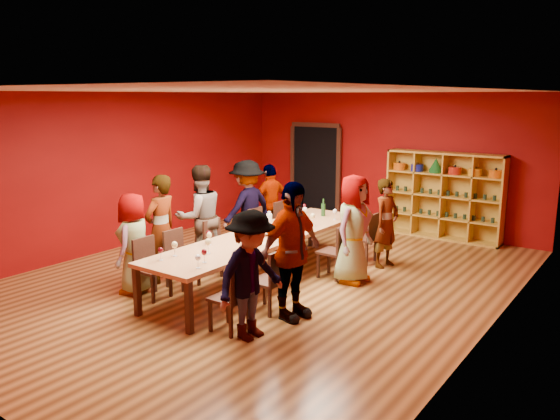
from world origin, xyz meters
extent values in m
cube|color=brown|center=(0.00, 0.00, -0.01)|extent=(7.10, 9.10, 0.02)
cube|color=#680505|center=(0.00, 4.51, 1.50)|extent=(7.10, 0.02, 3.00)
cube|color=#680505|center=(-3.51, 0.00, 1.50)|extent=(0.02, 9.10, 3.00)
cube|color=#680505|center=(3.51, 0.00, 1.50)|extent=(0.02, 9.10, 3.00)
cube|color=silver|center=(0.00, 0.00, 3.01)|extent=(7.10, 9.10, 0.02)
cube|color=#BB7C4E|center=(0.00, 0.00, 0.72)|extent=(1.10, 4.50, 0.06)
cube|color=black|center=(-0.49, -2.17, 0.34)|extent=(0.08, 0.08, 0.69)
cube|color=black|center=(-0.49, 2.17, 0.34)|extent=(0.08, 0.08, 0.69)
cube|color=black|center=(0.49, -2.17, 0.34)|extent=(0.08, 0.08, 0.69)
cube|color=black|center=(0.49, 2.17, 0.34)|extent=(0.08, 0.08, 0.69)
cube|color=black|center=(-1.80, 4.44, 1.10)|extent=(1.20, 0.14, 2.20)
cube|color=black|center=(-1.80, 4.37, 2.25)|extent=(1.32, 0.06, 0.10)
cube|color=black|center=(-2.45, 4.37, 1.10)|extent=(0.10, 0.06, 2.20)
cube|color=black|center=(-1.15, 4.37, 1.10)|extent=(0.10, 0.06, 2.20)
cube|color=#BA8D29|center=(0.22, 4.28, 0.90)|extent=(0.04, 0.40, 1.80)
cube|color=#BA8D29|center=(2.58, 4.28, 0.90)|extent=(0.04, 0.40, 1.80)
cube|color=#BA8D29|center=(1.40, 4.28, 1.78)|extent=(2.40, 0.40, 0.04)
cube|color=#BA8D29|center=(1.40, 4.28, 0.02)|extent=(2.40, 0.40, 0.04)
cube|color=#BA8D29|center=(1.40, 4.47, 0.90)|extent=(2.40, 0.02, 1.80)
cube|color=#BA8D29|center=(1.40, 4.28, 0.45)|extent=(2.36, 0.38, 0.03)
cube|color=#BA8D29|center=(1.40, 4.28, 0.90)|extent=(2.36, 0.38, 0.03)
cube|color=#BA8D29|center=(1.40, 4.28, 1.35)|extent=(2.36, 0.38, 0.03)
cube|color=#BA8D29|center=(0.80, 4.28, 0.90)|extent=(0.03, 0.38, 1.76)
cube|color=#BA8D29|center=(1.40, 4.28, 0.90)|extent=(0.03, 0.38, 1.76)
cube|color=#BA8D29|center=(2.00, 4.28, 0.90)|extent=(0.03, 0.38, 1.76)
cylinder|color=#D6600C|center=(0.40, 4.28, 1.44)|extent=(0.26, 0.26, 0.15)
sphere|color=black|center=(0.40, 4.28, 1.53)|extent=(0.05, 0.05, 0.05)
cylinder|color=navy|center=(0.80, 4.28, 1.44)|extent=(0.26, 0.26, 0.15)
sphere|color=black|center=(0.80, 4.28, 1.53)|extent=(0.05, 0.05, 0.05)
cylinder|color=#175E23|center=(1.20, 4.28, 1.41)|extent=(0.26, 0.26, 0.08)
cone|color=#175E23|center=(1.20, 4.28, 1.56)|extent=(0.24, 0.24, 0.22)
cylinder|color=#A02012|center=(1.60, 4.28, 1.44)|extent=(0.26, 0.26, 0.15)
sphere|color=black|center=(1.60, 4.28, 1.53)|extent=(0.05, 0.05, 0.05)
cylinder|color=gold|center=(2.00, 4.28, 1.44)|extent=(0.26, 0.26, 0.15)
sphere|color=black|center=(2.00, 4.28, 1.53)|extent=(0.05, 0.05, 0.05)
cylinder|color=#D6600C|center=(2.40, 4.28, 1.44)|extent=(0.26, 0.26, 0.15)
sphere|color=black|center=(2.40, 4.28, 1.53)|extent=(0.05, 0.05, 0.05)
cylinder|color=#1A2E1F|center=(0.38, 4.28, 0.52)|extent=(0.07, 0.07, 0.10)
cylinder|color=#1A2E1F|center=(0.56, 4.28, 0.52)|extent=(0.07, 0.07, 0.10)
cylinder|color=#1A2E1F|center=(0.75, 4.28, 0.52)|extent=(0.07, 0.07, 0.10)
cylinder|color=#1A2E1F|center=(0.93, 4.28, 0.52)|extent=(0.07, 0.07, 0.10)
cylinder|color=#1A2E1F|center=(1.12, 4.28, 0.52)|extent=(0.07, 0.07, 0.10)
cylinder|color=#1A2E1F|center=(1.30, 4.28, 0.52)|extent=(0.07, 0.07, 0.10)
cylinder|color=#1A2E1F|center=(1.49, 4.28, 0.52)|extent=(0.07, 0.07, 0.10)
cylinder|color=#1A2E1F|center=(1.67, 4.28, 0.52)|extent=(0.07, 0.07, 0.10)
cylinder|color=#1A2E1F|center=(1.86, 4.28, 0.52)|extent=(0.07, 0.07, 0.10)
cylinder|color=#1A2E1F|center=(2.04, 4.28, 0.52)|extent=(0.07, 0.07, 0.10)
cylinder|color=#1A2E1F|center=(2.23, 4.28, 0.52)|extent=(0.07, 0.07, 0.10)
cylinder|color=#1A2E1F|center=(2.42, 4.28, 0.52)|extent=(0.07, 0.07, 0.10)
cylinder|color=#1A2E1F|center=(0.38, 4.28, 0.97)|extent=(0.07, 0.07, 0.10)
cylinder|color=#1A2E1F|center=(0.56, 4.28, 0.97)|extent=(0.07, 0.07, 0.10)
cylinder|color=#1A2E1F|center=(0.75, 4.28, 0.97)|extent=(0.07, 0.07, 0.10)
cylinder|color=#1A2E1F|center=(0.93, 4.28, 0.97)|extent=(0.07, 0.07, 0.10)
cylinder|color=#1A2E1F|center=(1.12, 4.28, 0.97)|extent=(0.07, 0.07, 0.10)
cylinder|color=#1A2E1F|center=(1.30, 4.28, 0.97)|extent=(0.07, 0.07, 0.10)
cylinder|color=#1A2E1F|center=(1.49, 4.28, 0.97)|extent=(0.07, 0.07, 0.10)
cylinder|color=#1A2E1F|center=(1.67, 4.28, 0.97)|extent=(0.07, 0.07, 0.10)
cylinder|color=#1A2E1F|center=(1.86, 4.28, 0.97)|extent=(0.07, 0.07, 0.10)
cylinder|color=#1A2E1F|center=(2.04, 4.28, 0.97)|extent=(0.07, 0.07, 0.10)
cylinder|color=#1A2E1F|center=(2.23, 4.28, 0.97)|extent=(0.07, 0.07, 0.10)
cylinder|color=#1A2E1F|center=(2.42, 4.28, 0.97)|extent=(0.07, 0.07, 0.10)
cube|color=black|center=(-0.83, -1.58, 0.43)|extent=(0.42, 0.42, 0.04)
cube|color=black|center=(-1.02, -1.58, 0.67)|extent=(0.04, 0.40, 0.44)
cube|color=black|center=(-1.00, -1.75, 0.21)|extent=(0.04, 0.04, 0.41)
cube|color=black|center=(-0.66, -1.75, 0.21)|extent=(0.04, 0.04, 0.41)
cube|color=black|center=(-1.00, -1.41, 0.21)|extent=(0.04, 0.04, 0.41)
cube|color=black|center=(-0.66, -1.41, 0.21)|extent=(0.04, 0.04, 0.41)
imported|color=#525257|center=(-1.23, -1.58, 0.76)|extent=(0.67, 0.84, 1.52)
cube|color=black|center=(-0.83, -0.99, 0.43)|extent=(0.42, 0.42, 0.04)
cube|color=black|center=(-1.02, -0.99, 0.67)|extent=(0.04, 0.40, 0.44)
cube|color=black|center=(-1.00, -1.16, 0.21)|extent=(0.04, 0.04, 0.41)
cube|color=black|center=(-0.66, -1.16, 0.21)|extent=(0.04, 0.04, 0.41)
cube|color=black|center=(-1.00, -0.82, 0.21)|extent=(0.04, 0.04, 0.41)
cube|color=black|center=(-0.66, -0.82, 0.21)|extent=(0.04, 0.04, 0.41)
imported|color=beige|center=(-1.29, -0.99, 0.86)|extent=(0.51, 0.67, 1.73)
cube|color=black|center=(-0.83, -0.12, 0.43)|extent=(0.42, 0.42, 0.04)
cube|color=black|center=(-1.02, -0.12, 0.67)|extent=(0.04, 0.40, 0.44)
cube|color=black|center=(-1.00, -0.29, 0.21)|extent=(0.04, 0.04, 0.41)
cube|color=black|center=(-0.66, -0.29, 0.21)|extent=(0.04, 0.04, 0.41)
cube|color=black|center=(-1.00, 0.05, 0.21)|extent=(0.04, 0.04, 0.41)
cube|color=black|center=(-0.66, 0.05, 0.21)|extent=(0.04, 0.04, 0.41)
imported|color=pink|center=(-1.29, -0.12, 0.89)|extent=(0.77, 0.98, 1.79)
cube|color=black|center=(-0.83, 1.06, 0.43)|extent=(0.42, 0.42, 0.04)
cube|color=black|center=(-1.02, 1.06, 0.67)|extent=(0.04, 0.40, 0.44)
cube|color=black|center=(-1.00, 0.89, 0.21)|extent=(0.04, 0.04, 0.41)
cube|color=black|center=(-0.66, 0.89, 0.21)|extent=(0.04, 0.04, 0.41)
cube|color=black|center=(-1.00, 1.23, 0.21)|extent=(0.04, 0.04, 0.41)
cube|color=black|center=(-0.66, 1.23, 0.21)|extent=(0.04, 0.04, 0.41)
imported|color=#131536|center=(-1.21, 1.06, 0.88)|extent=(0.58, 1.18, 1.76)
cube|color=black|center=(-0.83, 1.86, 0.43)|extent=(0.42, 0.42, 0.04)
cube|color=black|center=(-1.02, 1.86, 0.67)|extent=(0.04, 0.40, 0.44)
cube|color=black|center=(-1.00, 1.69, 0.21)|extent=(0.04, 0.04, 0.41)
cube|color=black|center=(-0.66, 1.69, 0.21)|extent=(0.04, 0.04, 0.41)
cube|color=black|center=(-1.00, 2.03, 0.21)|extent=(0.04, 0.04, 0.41)
cube|color=black|center=(-0.66, 2.03, 0.21)|extent=(0.04, 0.04, 0.41)
imported|color=#608CC6|center=(-1.25, 1.86, 0.80)|extent=(0.65, 1.02, 1.61)
cube|color=black|center=(0.83, -1.80, 0.43)|extent=(0.42, 0.42, 0.04)
cube|color=black|center=(1.02, -1.80, 0.67)|extent=(0.04, 0.40, 0.44)
cube|color=black|center=(0.66, -1.97, 0.21)|extent=(0.04, 0.04, 0.41)
cube|color=black|center=(1.00, -1.97, 0.21)|extent=(0.04, 0.04, 0.41)
cube|color=black|center=(0.66, -1.63, 0.21)|extent=(0.04, 0.04, 0.41)
cube|color=black|center=(1.00, -1.63, 0.21)|extent=(0.04, 0.04, 0.41)
imported|color=#5F81C4|center=(1.18, -1.80, 0.80)|extent=(0.52, 1.07, 1.60)
cube|color=black|center=(0.83, -1.01, 0.43)|extent=(0.42, 0.42, 0.04)
cube|color=black|center=(1.02, -1.01, 0.67)|extent=(0.04, 0.40, 0.44)
cube|color=black|center=(0.66, -1.18, 0.21)|extent=(0.04, 0.04, 0.41)
cube|color=black|center=(1.00, -1.18, 0.21)|extent=(0.04, 0.04, 0.41)
cube|color=black|center=(0.66, -0.84, 0.21)|extent=(0.04, 0.04, 0.41)
cube|color=black|center=(1.00, -0.84, 0.21)|extent=(0.04, 0.04, 0.41)
imported|color=#537EAB|center=(1.23, -1.01, 0.93)|extent=(0.62, 1.14, 1.85)
cube|color=black|center=(0.83, 0.77, 0.43)|extent=(0.42, 0.42, 0.04)
cube|color=black|center=(1.02, 0.77, 0.67)|extent=(0.04, 0.40, 0.44)
cube|color=black|center=(0.66, 0.60, 0.21)|extent=(0.04, 0.04, 0.41)
cube|color=black|center=(1.00, 0.60, 0.21)|extent=(0.04, 0.04, 0.41)
cube|color=black|center=(0.66, 0.94, 0.21)|extent=(0.04, 0.04, 0.41)
cube|color=black|center=(1.00, 0.94, 0.21)|extent=(0.04, 0.04, 0.41)
imported|color=#C2828C|center=(1.20, 0.77, 0.87)|extent=(0.47, 0.85, 1.73)
cube|color=black|center=(0.83, 1.82, 0.43)|extent=(0.42, 0.42, 0.04)
cube|color=black|center=(1.02, 1.82, 0.67)|extent=(0.04, 0.40, 0.44)
cube|color=black|center=(0.66, 1.65, 0.21)|extent=(0.04, 0.04, 0.41)
cube|color=black|center=(1.00, 1.65, 0.21)|extent=(0.04, 0.04, 0.41)
cube|color=black|center=(0.66, 1.99, 0.21)|extent=(0.04, 0.04, 0.41)
cube|color=black|center=(1.00, 1.99, 0.21)|extent=(0.04, 0.04, 0.41)
imported|color=#4F4E54|center=(1.27, 1.82, 0.77)|extent=(0.49, 0.62, 1.54)
cylinder|color=white|center=(0.01, -1.29, 0.75)|extent=(0.07, 0.07, 0.01)
cylinder|color=white|center=(0.01, -1.29, 0.82)|extent=(0.01, 0.01, 0.12)
ellipsoid|color=#D2C483|center=(0.01, -1.29, 0.92)|extent=(0.09, 0.09, 0.10)
cylinder|color=white|center=(-0.37, -0.88, 0.75)|extent=(0.06, 0.06, 0.01)
cylinder|color=white|center=(-0.37, -0.88, 0.81)|extent=(0.01, 0.01, 0.11)
ellipsoid|color=#41070C|center=(-0.37, -0.88, 0.90)|extent=(0.08, 0.08, 0.09)
cylinder|color=white|center=(-0.27, 0.10, 0.75)|extent=(0.06, 0.06, 0.01)
cylinder|color=white|center=(-0.27, 0.10, 0.81)|extent=(0.01, 0.01, 0.11)
ellipsoid|color=#D2C483|center=(-0.27, 0.10, 0.90)|extent=(0.08, 0.08, 0.09)
cylinder|color=white|center=(-0.26, 0.97, 0.75)|extent=(0.06, 0.06, 0.01)
cylinder|color=white|center=(-0.26, 0.97, 0.81)|extent=(0.01, 0.01, 0.11)
ellipsoid|color=#41070C|center=(-0.26, 0.97, 0.90)|extent=(0.08, 0.08, 0.09)
cylinder|color=white|center=(-0.29, -0.95, 0.75)|extent=(0.06, 0.06, 0.01)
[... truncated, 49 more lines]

